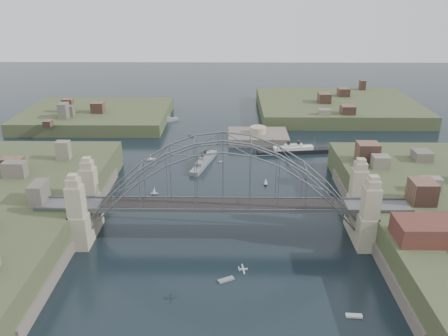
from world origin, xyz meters
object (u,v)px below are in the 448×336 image
fort_island (258,142)px  naval_cruiser_far (162,121)px  naval_cruiser_near (204,162)px  ocean_liner (293,151)px  wharf_shed (447,231)px  bridge (223,189)px

fort_island → naval_cruiser_far: size_ratio=1.64×
naval_cruiser_near → ocean_liner: 32.25m
wharf_shed → ocean_liner: bearing=106.3°
naval_cruiser_far → fort_island: bearing=-30.4°
wharf_shed → ocean_liner: size_ratio=0.79×
wharf_shed → naval_cruiser_far: bearing=123.6°
wharf_shed → naval_cruiser_far: 128.81m
ocean_liner → fort_island: bearing=130.3°
naval_cruiser_far → naval_cruiser_near: bearing=-66.8°
bridge → fort_island: size_ratio=3.82×
fort_island → naval_cruiser_near: 30.99m
bridge → ocean_liner: (23.42, 56.52, -11.37)m
wharf_shed → naval_cruiser_near: bearing=130.6°
ocean_liner → naval_cruiser_far: bearing=144.2°
fort_island → wharf_shed: wharf_shed is taller
naval_cruiser_near → naval_cruiser_far: size_ratio=1.54×
bridge → naval_cruiser_near: bearing=98.6°
bridge → naval_cruiser_near: bridge is taller
wharf_shed → ocean_liner: wharf_shed is taller
bridge → ocean_liner: bearing=67.5°
wharf_shed → naval_cruiser_near: wharf_shed is taller
bridge → wharf_shed: (44.00, -14.00, -2.32)m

